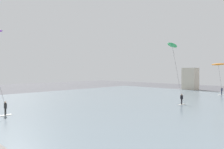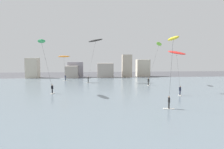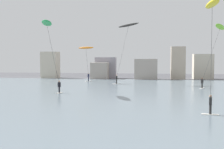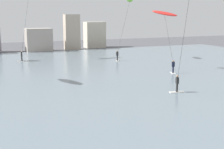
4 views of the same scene
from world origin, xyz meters
TOP-DOWN VIEW (x-y plane):
  - kitesurfer_orange at (-8.02, 47.21)m, footprint 3.56×4.28m
  - kitesurfer_green at (-9.35, 30.53)m, footprint 3.15×4.21m

SIDE VIEW (x-z plane):
  - kitesurfer_orange at x=-8.02m, z-range 2.74..9.57m
  - kitesurfer_green at x=-9.35m, z-range 3.99..13.62m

